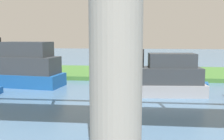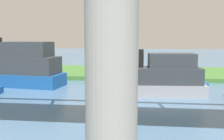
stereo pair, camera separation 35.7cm
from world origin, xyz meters
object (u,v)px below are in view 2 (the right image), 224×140
Objects in this scene: houseboat_blue at (186,83)px; marker_buoy at (118,107)px; bridge_pylon at (111,38)px; motorboat_white at (162,78)px; mooring_post at (120,72)px; person_on_bank at (110,69)px; pontoon_yellow at (20,68)px.

houseboat_blue reaches higher than marker_buoy.
bridge_pylon is 21.44× the size of marker_buoy.
marker_buoy is (3.51, 5.48, -1.31)m from motorboat_white.
mooring_post is (1.44, -21.26, -4.50)m from bridge_pylon.
person_on_bank reaches higher than houseboat_blue.
houseboat_blue is (-5.89, -16.42, -4.87)m from bridge_pylon.
marker_buoy is (-1.06, 14.11, -0.62)m from mooring_post.
bridge_pylon reaches higher than motorboat_white.
motorboat_white is at bearing 168.22° from pontoon_yellow.
pontoon_yellow is (15.12, -3.15, 0.38)m from motorboat_white.
person_on_bank is 15.02m from marker_buoy.
bridge_pylon is 1.01× the size of pontoon_yellow.
bridge_pylon is at bearing 93.86° from mooring_post.
person_on_bank is 0.13× the size of pontoon_yellow.
mooring_post is 8.79m from houseboat_blue.
motorboat_white is 6.64m from marker_buoy.
person_on_bank is 2.78× the size of marker_buoy.
pontoon_yellow is (10.55, 5.48, 1.08)m from mooring_post.
person_on_bank is 11.02m from pontoon_yellow.
mooring_post is 0.09× the size of motorboat_white.
motorboat_white is (-3.13, -12.63, -3.80)m from bridge_pylon.
pontoon_yellow reaches higher than person_on_bank.
motorboat_white is at bearing 122.86° from person_on_bank.
marker_buoy is at bearing 143.37° from pontoon_yellow.
bridge_pylon reaches higher than houseboat_blue.
pontoon_yellow reaches higher than motorboat_white.
person_on_bank is at bearing -57.14° from motorboat_white.
pontoon_yellow is at bearing -11.78° from motorboat_white.
marker_buoy is at bearing -86.95° from bridge_pylon.
bridge_pylon is 8.80m from marker_buoy.
pontoon_yellow is 17.95m from houseboat_blue.
motorboat_white is 4.81m from houseboat_blue.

